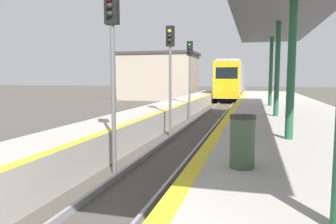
{
  "coord_description": "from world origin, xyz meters",
  "views": [
    {
      "loc": [
        2.67,
        -2.0,
        2.64
      ],
      "look_at": [
        -1.67,
        14.56,
        0.85
      ],
      "focal_mm": 35.0,
      "sensor_mm": 36.0,
      "label": 1
    }
  ],
  "objects_px": {
    "train": "(233,80)",
    "trash_bin": "(242,142)",
    "signal_mid": "(170,60)",
    "signal_far": "(190,65)",
    "signal_near": "(112,48)"
  },
  "relations": [
    {
      "from": "signal_far",
      "to": "trash_bin",
      "type": "xyz_separation_m",
      "value": [
        3.81,
        -14.65,
        -1.93
      ]
    },
    {
      "from": "signal_near",
      "to": "trash_bin",
      "type": "bearing_deg",
      "value": -32.22
    },
    {
      "from": "signal_near",
      "to": "trash_bin",
      "type": "distance_m",
      "value": 4.56
    },
    {
      "from": "train",
      "to": "trash_bin",
      "type": "distance_m",
      "value": 38.48
    },
    {
      "from": "train",
      "to": "signal_mid",
      "type": "xyz_separation_m",
      "value": [
        -1.0,
        -29.96,
        1.09
      ]
    },
    {
      "from": "signal_near",
      "to": "signal_mid",
      "type": "height_order",
      "value": "same"
    },
    {
      "from": "train",
      "to": "signal_mid",
      "type": "relative_size",
      "value": 4.53
    },
    {
      "from": "train",
      "to": "trash_bin",
      "type": "relative_size",
      "value": 23.33
    },
    {
      "from": "train",
      "to": "signal_far",
      "type": "xyz_separation_m",
      "value": [
        -1.31,
        -23.73,
        1.09
      ]
    },
    {
      "from": "signal_far",
      "to": "trash_bin",
      "type": "bearing_deg",
      "value": -75.44
    },
    {
      "from": "signal_mid",
      "to": "signal_far",
      "type": "xyz_separation_m",
      "value": [
        -0.31,
        6.22,
        0.0
      ]
    },
    {
      "from": "signal_far",
      "to": "trash_bin",
      "type": "relative_size",
      "value": 5.15
    },
    {
      "from": "signal_mid",
      "to": "trash_bin",
      "type": "bearing_deg",
      "value": -67.48
    },
    {
      "from": "train",
      "to": "trash_bin",
      "type": "xyz_separation_m",
      "value": [
        2.49,
        -38.39,
        -0.84
      ]
    },
    {
      "from": "signal_mid",
      "to": "signal_far",
      "type": "bearing_deg",
      "value": 92.88
    }
  ]
}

